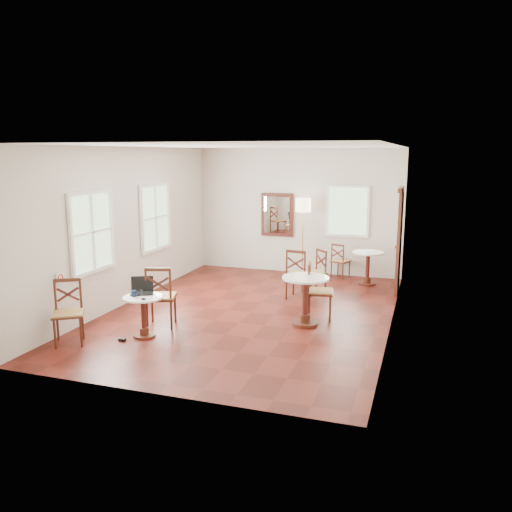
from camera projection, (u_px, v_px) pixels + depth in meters
The scene contains 17 objects.
ground at pixel (251, 312), 9.58m from camera, with size 7.00×7.00×0.00m, color #55160E.
room_shell at pixel (252, 208), 9.49m from camera, with size 5.02×7.02×3.01m.
cafe_table_near at pixel (143, 312), 8.24m from camera, with size 0.62×0.62×0.66m.
cafe_table_mid at pixel (305, 295), 8.80m from camera, with size 0.79×0.79×0.84m.
cafe_table_back at pixel (368, 264), 11.53m from camera, with size 0.70×0.70×0.74m.
chair_near_a at pixel (161, 296), 8.70m from camera, with size 0.61×0.61×1.05m.
chair_near_b at pixel (68, 312), 7.93m from camera, with size 0.63×0.63×0.99m.
chair_mid_a at pixel (298, 274), 10.39m from camera, with size 0.52×0.52×1.01m.
chair_mid_b at pixel (318, 291), 9.13m from camera, with size 0.53×0.53×1.01m.
chair_back_a at pixel (340, 261), 12.16m from camera, with size 0.49×0.49×0.82m.
chair_back_b at pixel (315, 272), 10.78m from camera, with size 0.60×0.60×0.92m.
floor_lamp at pixel (303, 210), 12.14m from camera, with size 0.36×0.36×1.85m.
laptop at pixel (142, 289), 8.39m from camera, with size 0.45×0.42×0.25m.
mouse at pixel (143, 299), 8.01m from camera, with size 0.08×0.05×0.03m, color black.
navy_mug at pixel (134, 293), 8.19m from camera, with size 0.12×0.08×0.10m.
water_glass at pixel (141, 293), 8.24m from camera, with size 0.06×0.06×0.09m, color white.
power_adapter at pixel (122, 340), 8.11m from camera, with size 0.11×0.06×0.04m, color black.
Camera 1 is at (2.98, -8.70, 2.88)m, focal length 36.51 mm.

